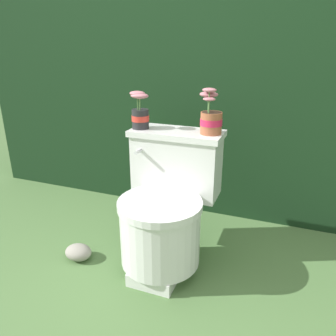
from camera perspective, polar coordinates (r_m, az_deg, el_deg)
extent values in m
plane|color=#4C703D|center=(1.78, -1.79, -18.11)|extent=(12.00, 12.00, 0.00)
cube|color=black|center=(2.44, 8.20, 15.04)|extent=(3.43, 0.67, 1.77)
cube|color=silver|center=(1.79, -1.42, -16.51)|extent=(0.23, 0.35, 0.07)
cylinder|color=silver|center=(1.68, -1.48, -11.48)|extent=(0.40, 0.40, 0.30)
cylinder|color=silver|center=(1.60, -1.53, -6.35)|extent=(0.42, 0.42, 0.04)
cube|color=silver|center=(1.76, 1.39, 0.53)|extent=(0.46, 0.20, 0.32)
cube|color=silver|center=(1.70, 1.44, 6.06)|extent=(0.48, 0.22, 0.03)
cylinder|color=silver|center=(1.67, -5.21, 2.89)|extent=(0.02, 0.05, 0.02)
cylinder|color=#262628|center=(1.74, -4.84, 8.50)|extent=(0.09, 0.09, 0.10)
cylinder|color=red|center=(1.74, -4.84, 8.66)|extent=(0.09, 0.09, 0.03)
cylinder|color=#332319|center=(1.73, -4.88, 9.93)|extent=(0.08, 0.08, 0.01)
cylinder|color=#4C753D|center=(1.70, -4.94, 11.06)|extent=(0.01, 0.01, 0.06)
ellipsoid|color=#B26B75|center=(1.70, -4.98, 12.41)|extent=(0.10, 0.07, 0.03)
cylinder|color=#4C753D|center=(1.71, -5.31, 11.31)|extent=(0.01, 0.01, 0.08)
ellipsoid|color=#B26B75|center=(1.71, -5.36, 12.80)|extent=(0.08, 0.06, 0.03)
cylinder|color=#9E5638|center=(1.64, 7.52, 7.77)|extent=(0.11, 0.11, 0.11)
cylinder|color=#D1234C|center=(1.64, 7.53, 7.96)|extent=(0.11, 0.11, 0.03)
cylinder|color=#332319|center=(1.63, 7.60, 9.41)|extent=(0.10, 0.10, 0.01)
cylinder|color=#4C753D|center=(1.64, 7.06, 11.04)|extent=(0.01, 0.01, 0.07)
ellipsoid|color=#B26B75|center=(1.63, 7.13, 12.60)|extent=(0.09, 0.06, 0.03)
cylinder|color=#4C753D|center=(1.60, 7.14, 10.55)|extent=(0.01, 0.01, 0.06)
ellipsoid|color=#B26B75|center=(1.59, 7.20, 11.81)|extent=(0.06, 0.04, 0.02)
cylinder|color=#4C753D|center=(1.61, 7.14, 11.32)|extent=(0.01, 0.01, 0.10)
ellipsoid|color=#B26B75|center=(1.60, 7.23, 13.32)|extent=(0.07, 0.05, 0.02)
ellipsoid|color=gray|center=(1.93, -15.34, -13.96)|extent=(0.15, 0.12, 0.08)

